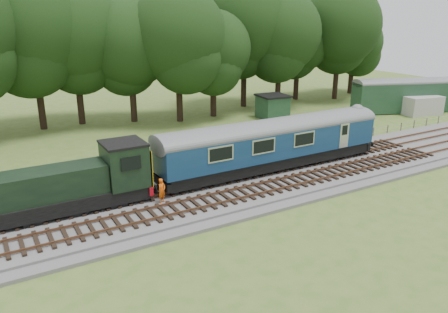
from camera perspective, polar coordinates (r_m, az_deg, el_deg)
ground at (r=30.13m, az=2.18°, el=-4.18°), size 120.00×120.00×0.00m
ballast at (r=30.07m, az=2.18°, el=-3.88°), size 70.00×7.00×0.35m
track_north at (r=31.09m, az=0.81°, el=-2.63°), size 67.20×2.40×0.21m
track_south at (r=28.74m, az=3.89°, el=-4.46°), size 67.20×2.40×0.21m
fence at (r=33.76m, az=-1.90°, el=-1.67°), size 64.00×0.12×1.00m
tree_line at (r=49.26m, az=-11.63°, el=4.36°), size 70.00×8.00×18.00m
dmu_railcar at (r=32.33m, az=6.37°, el=2.17°), size 18.05×2.86×3.88m
shunter_loco at (r=27.06m, az=-18.24°, el=-3.30°), size 8.91×2.60×3.38m
worker at (r=27.10m, az=-8.12°, el=-4.42°), size 0.68×0.59×1.56m
parked_coach at (r=58.39m, az=23.86°, el=7.59°), size 15.78×7.93×4.03m
shed at (r=50.57m, az=6.37°, el=6.55°), size 3.53×3.53×2.66m
caravan at (r=56.96m, az=24.51°, el=6.07°), size 4.79×2.94×2.19m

